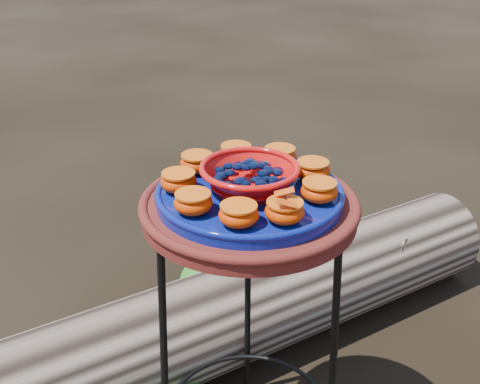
{
  "coord_description": "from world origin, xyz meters",
  "views": [
    {
      "loc": [
        -0.01,
        -1.07,
        1.29
      ],
      "look_at": [
        -0.02,
        0.0,
        0.76
      ],
      "focal_mm": 45.0,
      "sensor_mm": 36.0,
      "label": 1
    }
  ],
  "objects_px": {
    "plant_stand": "(248,350)",
    "terracotta_saucer": "(249,209)",
    "cobalt_plate": "(249,196)",
    "red_bowl": "(250,178)",
    "driftwood_log": "(266,301)"
  },
  "relations": [
    {
      "from": "cobalt_plate",
      "to": "red_bowl",
      "type": "distance_m",
      "value": 0.04
    },
    {
      "from": "terracotta_saucer",
      "to": "cobalt_plate",
      "type": "bearing_deg",
      "value": 0.0
    },
    {
      "from": "plant_stand",
      "to": "red_bowl",
      "type": "xyz_separation_m",
      "value": [
        0.0,
        0.0,
        0.44
      ]
    },
    {
      "from": "plant_stand",
      "to": "red_bowl",
      "type": "bearing_deg",
      "value": 0.0
    },
    {
      "from": "driftwood_log",
      "to": "red_bowl",
      "type": "bearing_deg",
      "value": -97.78
    },
    {
      "from": "plant_stand",
      "to": "cobalt_plate",
      "type": "bearing_deg",
      "value": 0.0
    },
    {
      "from": "terracotta_saucer",
      "to": "driftwood_log",
      "type": "distance_m",
      "value": 0.72
    },
    {
      "from": "cobalt_plate",
      "to": "driftwood_log",
      "type": "relative_size",
      "value": 0.23
    },
    {
      "from": "terracotta_saucer",
      "to": "driftwood_log",
      "type": "height_order",
      "value": "terracotta_saucer"
    },
    {
      "from": "cobalt_plate",
      "to": "red_bowl",
      "type": "relative_size",
      "value": 2.0
    },
    {
      "from": "plant_stand",
      "to": "terracotta_saucer",
      "type": "distance_m",
      "value": 0.37
    },
    {
      "from": "red_bowl",
      "to": "driftwood_log",
      "type": "height_order",
      "value": "red_bowl"
    },
    {
      "from": "plant_stand",
      "to": "terracotta_saucer",
      "type": "height_order",
      "value": "terracotta_saucer"
    },
    {
      "from": "cobalt_plate",
      "to": "red_bowl",
      "type": "height_order",
      "value": "red_bowl"
    },
    {
      "from": "cobalt_plate",
      "to": "driftwood_log",
      "type": "height_order",
      "value": "cobalt_plate"
    }
  ]
}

